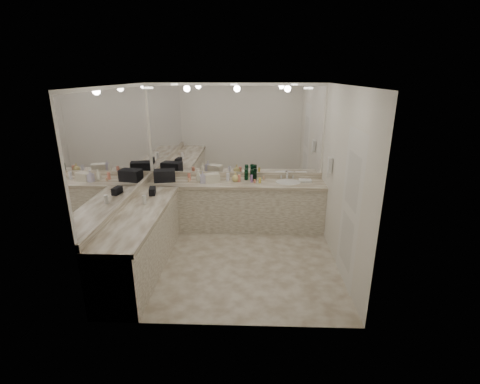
{
  "coord_description": "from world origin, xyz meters",
  "views": [
    {
      "loc": [
        0.29,
        -4.78,
        2.74
      ],
      "look_at": [
        0.11,
        0.4,
        0.98
      ],
      "focal_mm": 26.0,
      "sensor_mm": 36.0,
      "label": 1
    }
  ],
  "objects_px": {
    "sink": "(288,182)",
    "wall_phone": "(330,165)",
    "soap_bottle_c": "(235,177)",
    "soap_bottle_b": "(203,177)",
    "black_toiletry_bag": "(165,175)",
    "hand_towel": "(305,181)",
    "soap_bottle_a": "(198,176)",
    "cream_cosmetic_case": "(212,178)"
  },
  "relations": [
    {
      "from": "black_toiletry_bag",
      "to": "soap_bottle_c",
      "type": "relative_size",
      "value": 2.18
    },
    {
      "from": "sink",
      "to": "wall_phone",
      "type": "distance_m",
      "value": 0.91
    },
    {
      "from": "wall_phone",
      "to": "soap_bottle_c",
      "type": "relative_size",
      "value": 1.4
    },
    {
      "from": "sink",
      "to": "soap_bottle_b",
      "type": "distance_m",
      "value": 1.53
    },
    {
      "from": "sink",
      "to": "soap_bottle_a",
      "type": "xyz_separation_m",
      "value": [
        -1.62,
        0.02,
        0.11
      ]
    },
    {
      "from": "black_toiletry_bag",
      "to": "sink",
      "type": "bearing_deg",
      "value": 0.1
    },
    {
      "from": "black_toiletry_bag",
      "to": "soap_bottle_b",
      "type": "distance_m",
      "value": 0.71
    },
    {
      "from": "wall_phone",
      "to": "cream_cosmetic_case",
      "type": "xyz_separation_m",
      "value": [
        -1.98,
        0.47,
        -0.37
      ]
    },
    {
      "from": "hand_towel",
      "to": "soap_bottle_a",
      "type": "bearing_deg",
      "value": -179.14
    },
    {
      "from": "black_toiletry_bag",
      "to": "hand_towel",
      "type": "distance_m",
      "value": 2.54
    },
    {
      "from": "sink",
      "to": "cream_cosmetic_case",
      "type": "xyz_separation_m",
      "value": [
        -1.37,
        -0.03,
        0.08
      ]
    },
    {
      "from": "cream_cosmetic_case",
      "to": "soap_bottle_b",
      "type": "height_order",
      "value": "soap_bottle_b"
    },
    {
      "from": "hand_towel",
      "to": "wall_phone",
      "type": "bearing_deg",
      "value": -61.76
    },
    {
      "from": "soap_bottle_b",
      "to": "wall_phone",
      "type": "bearing_deg",
      "value": -10.83
    },
    {
      "from": "wall_phone",
      "to": "soap_bottle_c",
      "type": "height_order",
      "value": "wall_phone"
    },
    {
      "from": "wall_phone",
      "to": "black_toiletry_bag",
      "type": "relative_size",
      "value": 0.64
    },
    {
      "from": "hand_towel",
      "to": "soap_bottle_c",
      "type": "distance_m",
      "value": 1.26
    },
    {
      "from": "hand_towel",
      "to": "soap_bottle_a",
      "type": "distance_m",
      "value": 1.93
    },
    {
      "from": "wall_phone",
      "to": "cream_cosmetic_case",
      "type": "bearing_deg",
      "value": 166.6
    },
    {
      "from": "sink",
      "to": "black_toiletry_bag",
      "type": "height_order",
      "value": "black_toiletry_bag"
    },
    {
      "from": "soap_bottle_a",
      "to": "soap_bottle_b",
      "type": "relative_size",
      "value": 0.94
    },
    {
      "from": "wall_phone",
      "to": "soap_bottle_a",
      "type": "distance_m",
      "value": 2.31
    },
    {
      "from": "sink",
      "to": "soap_bottle_a",
      "type": "distance_m",
      "value": 1.62
    },
    {
      "from": "cream_cosmetic_case",
      "to": "hand_towel",
      "type": "bearing_deg",
      "value": -19.0
    },
    {
      "from": "black_toiletry_bag",
      "to": "cream_cosmetic_case",
      "type": "bearing_deg",
      "value": -1.68
    },
    {
      "from": "soap_bottle_c",
      "to": "soap_bottle_b",
      "type": "bearing_deg",
      "value": -168.99
    },
    {
      "from": "cream_cosmetic_case",
      "to": "hand_towel",
      "type": "height_order",
      "value": "cream_cosmetic_case"
    },
    {
      "from": "wall_phone",
      "to": "sink",
      "type": "bearing_deg",
      "value": 140.43
    },
    {
      "from": "sink",
      "to": "soap_bottle_c",
      "type": "height_order",
      "value": "soap_bottle_c"
    },
    {
      "from": "black_toiletry_bag",
      "to": "soap_bottle_c",
      "type": "bearing_deg",
      "value": 1.06
    },
    {
      "from": "cream_cosmetic_case",
      "to": "soap_bottle_b",
      "type": "xyz_separation_m",
      "value": [
        -0.15,
        -0.06,
        0.03
      ]
    },
    {
      "from": "hand_towel",
      "to": "soap_bottle_a",
      "type": "height_order",
      "value": "soap_bottle_a"
    },
    {
      "from": "soap_bottle_b",
      "to": "soap_bottle_c",
      "type": "bearing_deg",
      "value": 11.01
    },
    {
      "from": "soap_bottle_a",
      "to": "soap_bottle_b",
      "type": "xyz_separation_m",
      "value": [
        0.1,
        -0.11,
        0.01
      ]
    },
    {
      "from": "soap_bottle_a",
      "to": "sink",
      "type": "bearing_deg",
      "value": -0.67
    },
    {
      "from": "wall_phone",
      "to": "soap_bottle_b",
      "type": "height_order",
      "value": "wall_phone"
    },
    {
      "from": "hand_towel",
      "to": "cream_cosmetic_case",
      "type": "bearing_deg",
      "value": -177.38
    },
    {
      "from": "wall_phone",
      "to": "cream_cosmetic_case",
      "type": "height_order",
      "value": "wall_phone"
    },
    {
      "from": "soap_bottle_b",
      "to": "soap_bottle_c",
      "type": "distance_m",
      "value": 0.59
    },
    {
      "from": "black_toiletry_bag",
      "to": "soap_bottle_a",
      "type": "xyz_separation_m",
      "value": [
        0.61,
        0.02,
        -0.01
      ]
    },
    {
      "from": "hand_towel",
      "to": "sink",
      "type": "bearing_deg",
      "value": -171.22
    },
    {
      "from": "black_toiletry_bag",
      "to": "soap_bottle_b",
      "type": "xyz_separation_m",
      "value": [
        0.7,
        -0.09,
        0.0
      ]
    }
  ]
}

